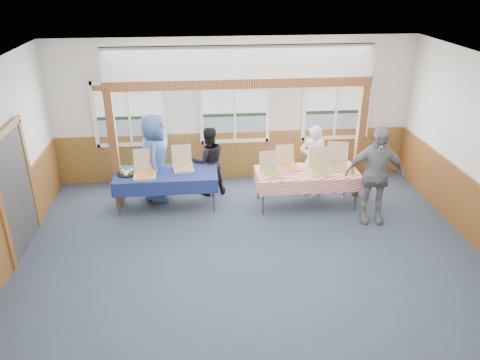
{
  "coord_description": "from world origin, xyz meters",
  "views": [
    {
      "loc": [
        -0.87,
        -6.53,
        4.56
      ],
      "look_at": [
        -0.12,
        1.0,
        1.06
      ],
      "focal_mm": 35.0,
      "sensor_mm": 36.0,
      "label": 1
    }
  ],
  "objects_px": {
    "woman_black": "(209,161)",
    "man_blue": "(155,158)",
    "table_right": "(307,174)",
    "person_grey": "(375,175)",
    "woman_white": "(313,161)",
    "table_left": "(166,175)"
  },
  "relations": [
    {
      "from": "man_blue",
      "to": "woman_white",
      "type": "bearing_deg",
      "value": -92.24
    },
    {
      "from": "woman_white",
      "to": "person_grey",
      "type": "xyz_separation_m",
      "value": [
        0.88,
        -1.21,
        0.17
      ]
    },
    {
      "from": "man_blue",
      "to": "person_grey",
      "type": "distance_m",
      "value": 4.4
    },
    {
      "from": "woman_black",
      "to": "man_blue",
      "type": "relative_size",
      "value": 0.81
    },
    {
      "from": "woman_black",
      "to": "man_blue",
      "type": "xyz_separation_m",
      "value": [
        -1.11,
        -0.12,
        0.18
      ]
    },
    {
      "from": "table_right",
      "to": "woman_black",
      "type": "relative_size",
      "value": 1.47
    },
    {
      "from": "table_right",
      "to": "person_grey",
      "type": "relative_size",
      "value": 1.16
    },
    {
      "from": "table_left",
      "to": "man_blue",
      "type": "height_order",
      "value": "man_blue"
    },
    {
      "from": "man_blue",
      "to": "person_grey",
      "type": "relative_size",
      "value": 0.97
    },
    {
      "from": "man_blue",
      "to": "table_right",
      "type": "bearing_deg",
      "value": -100.74
    },
    {
      "from": "woman_white",
      "to": "man_blue",
      "type": "relative_size",
      "value": 0.85
    },
    {
      "from": "table_right",
      "to": "person_grey",
      "type": "distance_m",
      "value": 1.36
    },
    {
      "from": "table_right",
      "to": "woman_black",
      "type": "xyz_separation_m",
      "value": [
        -1.96,
        0.74,
        0.05
      ]
    },
    {
      "from": "table_left",
      "to": "woman_white",
      "type": "xyz_separation_m",
      "value": [
        3.07,
        0.24,
        0.08
      ]
    },
    {
      "from": "table_left",
      "to": "woman_black",
      "type": "relative_size",
      "value": 1.38
    },
    {
      "from": "table_left",
      "to": "person_grey",
      "type": "xyz_separation_m",
      "value": [
        3.94,
        -0.97,
        0.25
      ]
    },
    {
      "from": "woman_white",
      "to": "woman_black",
      "type": "relative_size",
      "value": 1.05
    },
    {
      "from": "table_left",
      "to": "person_grey",
      "type": "distance_m",
      "value": 4.07
    },
    {
      "from": "table_right",
      "to": "woman_black",
      "type": "bearing_deg",
      "value": 174.65
    },
    {
      "from": "woman_white",
      "to": "man_blue",
      "type": "distance_m",
      "value": 3.31
    },
    {
      "from": "woman_black",
      "to": "person_grey",
      "type": "bearing_deg",
      "value": 142.12
    },
    {
      "from": "table_right",
      "to": "woman_black",
      "type": "height_order",
      "value": "woman_black"
    }
  ]
}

